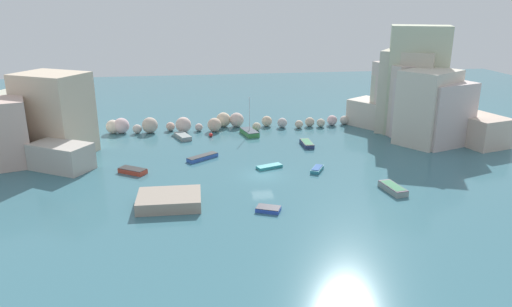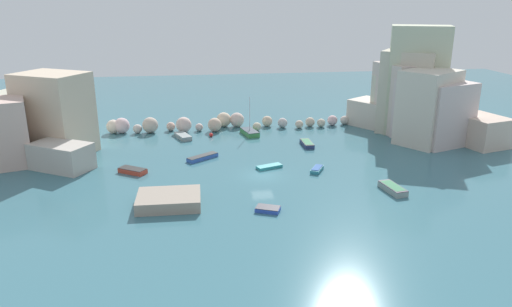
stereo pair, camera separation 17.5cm
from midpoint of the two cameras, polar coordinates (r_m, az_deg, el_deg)
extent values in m
plane|color=#3B6D7A|center=(56.37, 0.70, -2.62)|extent=(160.00, 160.00, 0.00)
cube|color=#BBB1A6|center=(62.58, -22.31, -0.33)|extent=(8.25, 7.18, 3.24)
cube|color=#BCBAA3|center=(74.94, -25.62, 3.89)|extent=(9.38, 9.79, 7.74)
cube|color=beige|center=(68.49, -22.99, 4.37)|extent=(10.59, 9.79, 10.78)
cube|color=beige|center=(68.82, -22.24, 3.02)|extent=(6.12, 6.14, 7.29)
cube|color=beige|center=(77.26, -27.45, 3.43)|extent=(9.01, 6.91, 6.21)
cube|color=beige|center=(71.85, 19.73, 5.20)|extent=(9.66, 9.16, 10.48)
cube|color=beige|center=(73.22, 20.31, 4.73)|extent=(10.04, 10.75, 8.91)
cube|color=beige|center=(76.38, 17.42, 6.92)|extent=(8.95, 8.37, 12.52)
cube|color=beige|center=(74.58, 25.19, 2.47)|extent=(6.90, 7.63, 4.17)
cube|color=beige|center=(79.83, 14.35, 4.57)|extent=(9.35, 10.40, 4.19)
cube|color=beige|center=(77.61, 17.23, 6.39)|extent=(8.87, 8.69, 10.62)
cube|color=beige|center=(73.02, 19.99, 4.74)|extent=(4.63, 5.42, 8.94)
cube|color=beige|center=(78.28, 18.45, 6.49)|extent=(8.45, 8.00, 10.95)
cube|color=beige|center=(78.95, 16.90, 5.84)|extent=(9.37, 7.95, 8.56)
cube|color=#BABFA1|center=(76.49, 18.51, 8.23)|extent=(9.64, 7.74, 16.19)
sphere|color=beige|center=(77.01, -16.78, 3.09)|extent=(2.12, 2.12, 2.12)
sphere|color=beige|center=(76.73, -15.84, 3.23)|extent=(2.39, 2.39, 2.39)
sphere|color=beige|center=(76.03, -14.07, 2.86)|extent=(1.41, 1.41, 1.41)
sphere|color=#BFAB9C|center=(75.82, -12.62, 3.32)|extent=(2.43, 2.43, 2.43)
sphere|color=beige|center=(76.52, -10.24, 3.20)|extent=(1.37, 1.37, 1.37)
sphere|color=beige|center=(75.07, -8.74, 3.40)|extent=(2.43, 2.43, 2.43)
sphere|color=beige|center=(75.75, -6.90, 3.14)|extent=(1.20, 1.20, 1.20)
sphere|color=beige|center=(75.10, -5.06, 3.44)|extent=(2.14, 2.14, 2.14)
sphere|color=beige|center=(77.83, -3.98, 4.06)|extent=(2.34, 2.34, 2.34)
sphere|color=beige|center=(77.67, -2.39, 4.04)|extent=(2.31, 2.31, 2.31)
sphere|color=beige|center=(75.31, 0.00, 3.23)|extent=(1.34, 1.34, 1.34)
sphere|color=beige|center=(78.01, 1.24, 3.89)|extent=(1.70, 1.70, 1.70)
sphere|color=beige|center=(77.31, 3.09, 3.69)|extent=(1.57, 1.57, 1.57)
sphere|color=beige|center=(77.15, 5.08, 3.51)|extent=(1.30, 1.30, 1.30)
sphere|color=beige|center=(78.32, 6.37, 3.77)|extent=(1.52, 1.52, 1.52)
sphere|color=beige|center=(78.33, 7.68, 3.66)|extent=(1.35, 1.35, 1.35)
sphere|color=beige|center=(79.58, 9.01, 3.94)|extent=(1.66, 1.66, 1.66)
sphere|color=beige|center=(80.48, 10.43, 3.94)|extent=(1.46, 1.46, 1.46)
cube|color=gray|center=(48.94, -10.42, -5.48)|extent=(6.42, 4.95, 1.19)
sphere|color=red|center=(72.35, -5.49, 2.23)|extent=(0.60, 0.60, 0.60)
cube|color=#C5402D|center=(58.88, -14.60, -2.03)|extent=(3.59, 3.04, 0.54)
cube|color=#2D2C2B|center=(58.78, -14.62, -1.75)|extent=(3.51, 2.97, 0.06)
cube|color=teal|center=(58.07, 7.22, -1.90)|extent=(2.20, 2.77, 0.45)
cube|color=#234C93|center=(57.99, 7.23, -1.66)|extent=(1.87, 2.35, 0.08)
cube|color=blue|center=(47.09, 1.38, -6.67)|extent=(2.69, 2.21, 0.38)
cube|color=#2D2E35|center=(47.00, 1.38, -6.43)|extent=(2.64, 2.17, 0.06)
cube|color=navy|center=(68.01, 6.02, 1.15)|extent=(1.31, 3.66, 0.53)
cube|color=#262726|center=(67.93, 6.02, 1.39)|extent=(1.28, 3.58, 0.06)
cube|color=#2D7047|center=(67.93, 6.02, 1.40)|extent=(1.11, 3.11, 0.08)
cube|color=gray|center=(72.06, -8.81, 2.04)|extent=(2.70, 4.03, 0.62)
cube|color=#3E8B46|center=(73.09, -0.85, 2.51)|extent=(2.60, 4.37, 0.69)
cube|color=#192531|center=(72.99, -0.86, 2.80)|extent=(2.55, 4.28, 0.06)
cylinder|color=silver|center=(72.37, -0.87, 4.75)|extent=(0.10, 0.10, 5.16)
cube|color=#375EB8|center=(62.29, -6.48, -0.48)|extent=(4.22, 3.53, 0.47)
cube|color=#2B2E2F|center=(62.21, -6.49, -0.24)|extent=(4.14, 3.46, 0.06)
cube|color=teal|center=(58.74, 1.52, -1.58)|extent=(3.39, 2.15, 0.35)
cube|color=gray|center=(53.70, 15.93, -4.07)|extent=(2.01, 3.96, 0.62)
cube|color=#251C2B|center=(53.58, 15.97, -3.73)|extent=(1.97, 3.88, 0.06)
cube|color=#2D7047|center=(53.57, 15.97, -3.72)|extent=(1.71, 3.37, 0.08)
cube|color=#368A54|center=(50.13, -10.33, -5.32)|extent=(2.22, 2.91, 0.50)
cube|color=#192132|center=(50.02, -10.34, -5.03)|extent=(2.18, 2.85, 0.06)
cube|color=#ADA89E|center=(50.02, -10.34, -5.02)|extent=(1.89, 2.48, 0.08)
camera|label=1|loc=(0.09, -90.08, -0.03)|focal=33.50mm
camera|label=2|loc=(0.09, 89.92, 0.03)|focal=33.50mm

